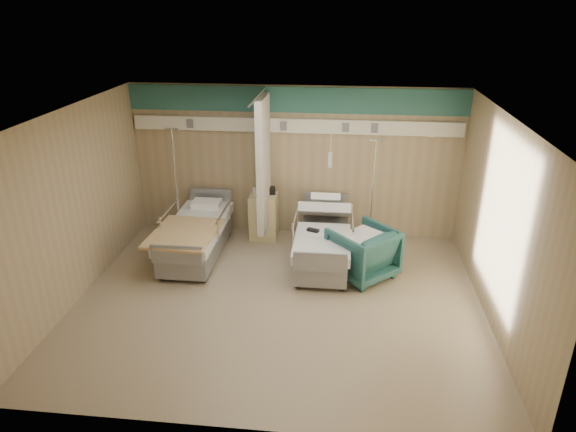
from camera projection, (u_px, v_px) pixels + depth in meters
The scene contains 13 objects.
ground at pixel (278, 301), 7.69m from camera, with size 6.00×5.00×0.00m, color gray.
room_walls at pixel (278, 178), 7.20m from camera, with size 6.04×5.04×2.82m.
bed_right at pixel (323, 246), 8.70m from camera, with size 1.00×2.16×0.63m, color silver, non-canonical shape.
bed_left at pixel (197, 240), 8.92m from camera, with size 1.00×2.16×0.63m, color silver, non-canonical shape.
bedside_cabinet at pixel (264, 216), 9.59m from camera, with size 0.50×0.48×0.85m, color #D9C787.
visitor_armchair at pixel (362, 252), 8.24m from camera, with size 0.90×0.93×0.84m, color #20514F.
waffle_blanket at pixel (365, 226), 8.07m from camera, with size 0.60×0.53×0.07m, color white.
iv_stand_right at pixel (370, 223), 9.37m from camera, with size 0.35×0.35×1.96m.
iv_stand_left at pixel (179, 214), 9.67m from camera, with size 0.37×0.37×2.08m.
call_remote at pixel (313, 230), 8.48m from camera, with size 0.20×0.09×0.04m, color black.
tan_blanket at pixel (184, 233), 8.37m from camera, with size 1.02×1.28×0.04m, color tan.
toiletry_bag at pixel (269, 191), 9.46m from camera, with size 0.24×0.15×0.13m, color black.
white_cup at pixel (255, 191), 9.47m from camera, with size 0.08×0.08×0.12m, color white.
Camera 1 is at (0.86, -6.52, 4.19)m, focal length 32.00 mm.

